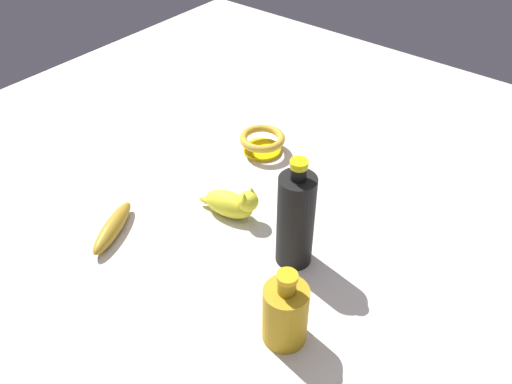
# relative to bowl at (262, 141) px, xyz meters

# --- Properties ---
(ground) EXTENTS (2.00, 2.00, 0.00)m
(ground) POSITION_rel_bowl_xyz_m (-0.21, -0.14, -0.03)
(ground) COLOR silver
(bowl) EXTENTS (0.12, 0.12, 0.05)m
(bowl) POSITION_rel_bowl_xyz_m (0.00, 0.00, 0.00)
(bowl) COLOR #D7B606
(bowl) RESTS_ON ground
(cat_figurine) EXTENTS (0.08, 0.15, 0.09)m
(cat_figurine) POSITION_rel_bowl_xyz_m (-0.24, -0.11, 0.01)
(cat_figurine) COLOR yellow
(cat_figurine) RESTS_ON ground
(bottle_tall) EXTENTS (0.08, 0.08, 0.25)m
(bottle_tall) POSITION_rel_bowl_xyz_m (-0.27, -0.29, 0.08)
(bottle_tall) COLOR black
(bottle_tall) RESTS_ON ground
(nail_polish_jar) EXTENTS (0.04, 0.04, 0.04)m
(nail_polish_jar) POSITION_rel_bowl_xyz_m (-0.15, -0.20, -0.01)
(nail_polish_jar) COLOR #23431E
(nail_polish_jar) RESTS_ON ground
(bottle_short) EXTENTS (0.08, 0.08, 0.16)m
(bottle_short) POSITION_rel_bowl_xyz_m (-0.44, -0.39, 0.03)
(bottle_short) COLOR #BB8E17
(bottle_short) RESTS_ON ground
(banana) EXTENTS (0.17, 0.10, 0.04)m
(banana) POSITION_rel_bowl_xyz_m (-0.45, 0.06, -0.01)
(banana) COLOR #B38A25
(banana) RESTS_ON ground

